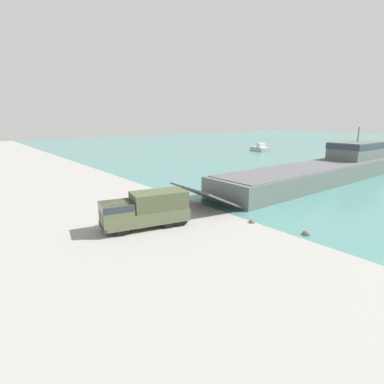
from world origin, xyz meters
The scene contains 8 objects.
ground_plane centered at (0.00, 0.00, 0.00)m, with size 240.00×240.00×0.00m, color gray.
landing_craft centered at (2.42, 29.84, 1.91)m, with size 8.05×41.10×7.75m.
military_truck centered at (2.97, -1.09, 1.59)m, with size 4.18×7.81×3.03m.
soldier_on_ramp centered at (-0.81, -1.30, 1.04)m, with size 0.50×0.45×1.79m.
moored_boat_a centered at (-30.34, 55.84, 0.74)m, with size 7.15×4.94×2.24m.
shoreline_rock_a centered at (-7.13, 6.31, 0.00)m, with size 1.19×1.19×1.19m, color gray.
shoreline_rock_b centered at (12.68, 8.08, 0.00)m, with size 0.71×0.71×0.71m, color #66605B.
shoreline_rock_c centered at (8.02, 6.91, 0.00)m, with size 0.60×0.60×0.60m, color #66605B.
Camera 1 is at (24.54, -13.33, 9.18)m, focal length 28.00 mm.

